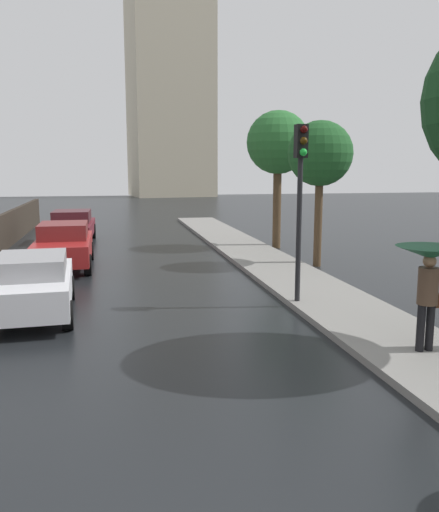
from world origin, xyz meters
The scene contains 8 objects.
car_white_near_kerb centered at (-1.83, 9.14, 0.72)m, with size 1.88×3.95×1.37m.
car_red_mid_road centered at (-1.61, 14.94, 0.76)m, with size 1.81×4.24×1.47m.
car_maroon_far_ahead centered at (-1.74, 20.90, 0.73)m, with size 1.92×4.54×1.41m.
pedestrian_with_umbrella_near centered at (5.17, 4.97, 1.63)m, with size 1.15×1.15×1.83m.
traffic_light centered at (4.21, 8.71, 2.99)m, with size 0.26×0.39×4.09m.
street_tree_near centered at (6.65, 13.59, 3.67)m, with size 2.12×2.12×4.77m.
street_tree_far centered at (6.55, 17.76, 4.19)m, with size 2.50×2.50×5.50m.
distant_tower centered at (6.86, 58.75, 12.75)m, with size 9.49×9.10×25.49m.
Camera 1 is at (-0.08, -3.00, 3.29)m, focal length 37.47 mm.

